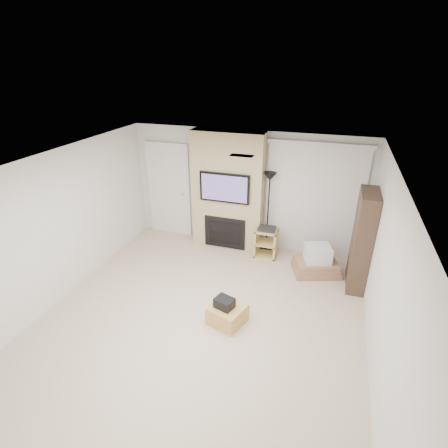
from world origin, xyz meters
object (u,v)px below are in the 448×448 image
(ottoman, at_px, (227,314))
(box_stack, at_px, (316,262))
(floor_lamp, at_px, (269,190))
(bookshelf, at_px, (362,241))
(av_stand, at_px, (266,241))

(ottoman, height_order, box_stack, box_stack)
(floor_lamp, relative_size, bookshelf, 0.97)
(box_stack, bearing_deg, ottoman, -122.71)
(av_stand, distance_m, box_stack, 1.11)
(ottoman, height_order, floor_lamp, floor_lamp)
(ottoman, height_order, av_stand, av_stand)
(ottoman, xyz_separation_m, bookshelf, (1.92, 1.70, 0.75))
(floor_lamp, bearing_deg, box_stack, -25.82)
(ottoman, relative_size, bookshelf, 0.28)
(ottoman, bearing_deg, box_stack, 57.29)
(ottoman, relative_size, av_stand, 0.76)
(av_stand, bearing_deg, floor_lamp, 99.84)
(box_stack, relative_size, bookshelf, 0.56)
(av_stand, height_order, box_stack, av_stand)
(ottoman, height_order, bookshelf, bookshelf)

